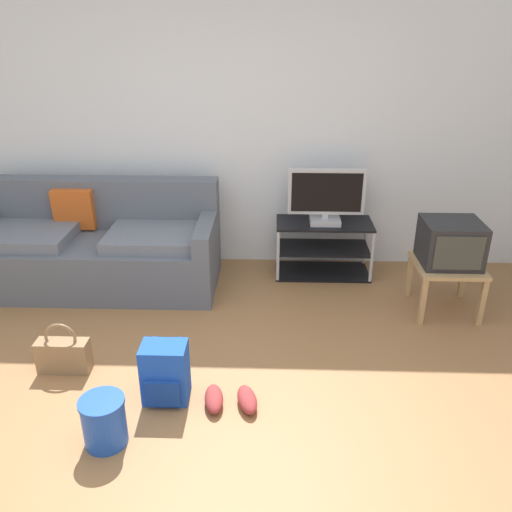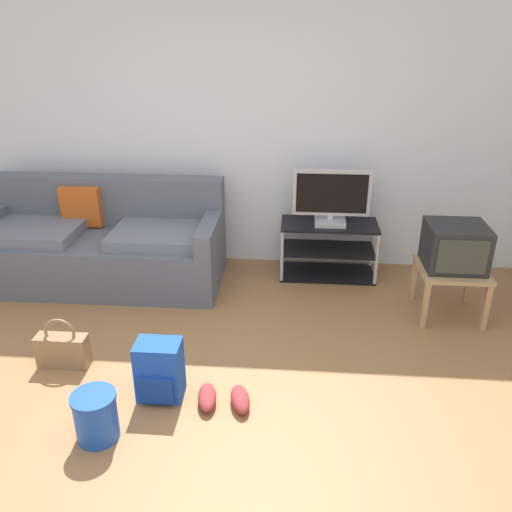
% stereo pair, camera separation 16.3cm
% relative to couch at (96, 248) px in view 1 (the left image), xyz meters
% --- Properties ---
extents(ground_plane, '(9.00, 9.80, 0.02)m').
position_rel_couch_xyz_m(ground_plane, '(1.14, -1.86, -0.35)').
color(ground_plane, olive).
extents(wall_back, '(9.00, 0.10, 2.70)m').
position_rel_couch_xyz_m(wall_back, '(1.14, 0.59, 1.01)').
color(wall_back, silver).
rests_on(wall_back, ground_plane).
extents(couch, '(2.13, 0.87, 0.89)m').
position_rel_couch_xyz_m(couch, '(0.00, 0.00, 0.00)').
color(couch, '#565B66').
rests_on(couch, ground_plane).
extents(tv_stand, '(0.87, 0.42, 0.51)m').
position_rel_couch_xyz_m(tv_stand, '(2.03, 0.26, -0.08)').
color(tv_stand, black).
rests_on(tv_stand, ground_plane).
extents(flat_tv, '(0.68, 0.22, 0.50)m').
position_rel_couch_xyz_m(flat_tv, '(2.03, 0.24, 0.42)').
color(flat_tv, '#B2B2B7').
rests_on(flat_tv, tv_stand).
extents(side_table, '(0.51, 0.51, 0.42)m').
position_rel_couch_xyz_m(side_table, '(2.96, -0.40, 0.02)').
color(side_table, tan).
rests_on(side_table, ground_plane).
extents(crt_tv, '(0.44, 0.42, 0.35)m').
position_rel_couch_xyz_m(crt_tv, '(2.96, -0.38, 0.25)').
color(crt_tv, '#232326').
rests_on(crt_tv, side_table).
extents(backpack, '(0.28, 0.27, 0.39)m').
position_rel_couch_xyz_m(backpack, '(0.91, -1.58, -0.15)').
color(backpack, blue).
rests_on(backpack, ground_plane).
extents(handbag, '(0.35, 0.12, 0.37)m').
position_rel_couch_xyz_m(handbag, '(0.17, -1.32, -0.21)').
color(handbag, olive).
rests_on(handbag, ground_plane).
extents(cleaning_bucket, '(0.25, 0.25, 0.29)m').
position_rel_couch_xyz_m(cleaning_bucket, '(0.65, -1.97, -0.18)').
color(cleaning_bucket, blue).
rests_on(cleaning_bucket, ground_plane).
extents(sneakers_pair, '(0.37, 0.28, 0.09)m').
position_rel_couch_xyz_m(sneakers_pair, '(1.32, -1.63, -0.29)').
color(sneakers_pair, '#993333').
rests_on(sneakers_pair, ground_plane).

